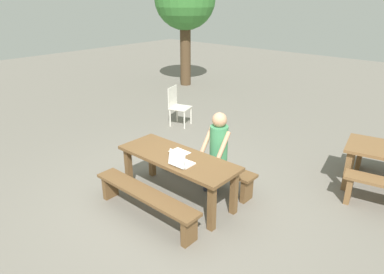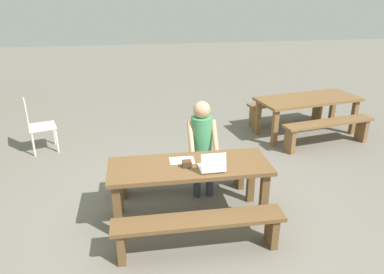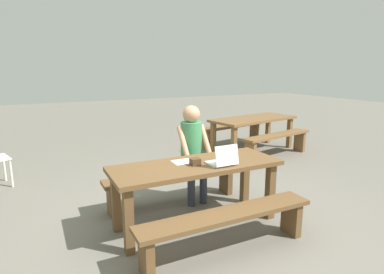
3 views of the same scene
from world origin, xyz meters
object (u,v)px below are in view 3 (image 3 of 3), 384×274
at_px(laptop, 223,160).
at_px(person_seated, 192,147).
at_px(picnic_table_mid, 253,123).
at_px(picnic_table_front, 196,173).
at_px(small_pouch, 195,162).

xyz_separation_m(laptop, person_seated, (0.03, 0.81, -0.03)).
bearing_deg(person_seated, laptop, -92.15).
height_order(person_seated, picnic_table_mid, person_seated).
relative_size(picnic_table_front, small_pouch, 18.19).
bearing_deg(person_seated, small_pouch, -114.24).
distance_m(laptop, small_pouch, 0.31).
distance_m(laptop, picnic_table_mid, 3.59).
distance_m(picnic_table_front, small_pouch, 0.16).
bearing_deg(small_pouch, picnic_table_front, 50.55).
xyz_separation_m(laptop, small_pouch, (-0.27, 0.13, -0.02)).
height_order(picnic_table_front, small_pouch, small_pouch).
xyz_separation_m(person_seated, picnic_table_mid, (2.39, 1.83, -0.13)).
bearing_deg(laptop, picnic_table_mid, -133.78).
bearing_deg(person_seated, picnic_table_mid, 37.40).
height_order(laptop, person_seated, person_seated).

